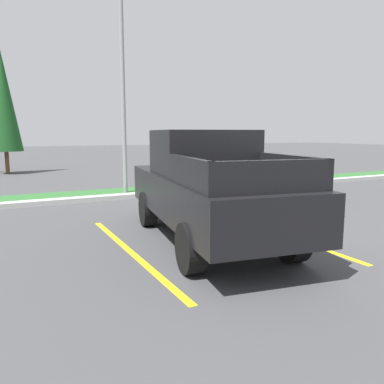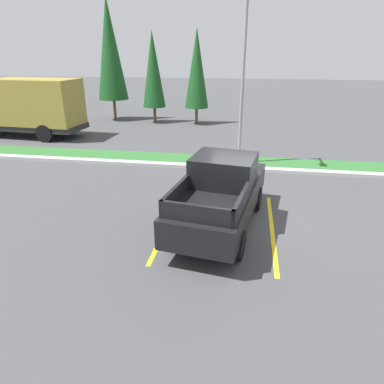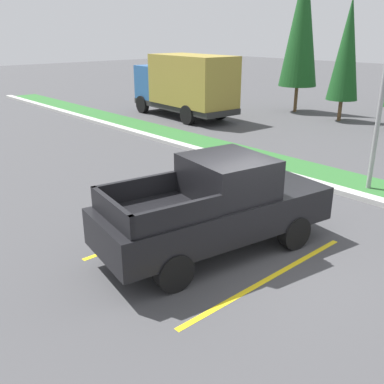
% 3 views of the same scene
% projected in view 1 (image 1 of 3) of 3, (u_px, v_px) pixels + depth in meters
% --- Properties ---
extents(ground_plane, '(120.00, 120.00, 0.00)m').
position_uv_depth(ground_plane, '(235.00, 231.00, 8.09)').
color(ground_plane, '#424244').
extents(parking_line_near, '(0.12, 4.80, 0.01)m').
position_uv_depth(parking_line_near, '(130.00, 252.00, 6.66)').
color(parking_line_near, yellow).
rests_on(parking_line_near, ground).
extents(parking_line_far, '(0.12, 4.80, 0.01)m').
position_uv_depth(parking_line_far, '(272.00, 231.00, 8.06)').
color(parking_line_far, yellow).
rests_on(parking_line_far, ground).
extents(curb_strip, '(56.00, 0.40, 0.15)m').
position_uv_depth(curb_strip, '(150.00, 194.00, 12.48)').
color(curb_strip, '#B2B2AD').
rests_on(curb_strip, ground).
extents(grass_median, '(56.00, 1.80, 0.06)m').
position_uv_depth(grass_median, '(139.00, 191.00, 13.46)').
color(grass_median, '#2D662D').
rests_on(grass_median, ground).
extents(pickup_truck_main, '(2.68, 5.45, 2.10)m').
position_uv_depth(pickup_truck_main, '(207.00, 187.00, 7.25)').
color(pickup_truck_main, black).
rests_on(pickup_truck_main, ground).
extents(street_light, '(0.24, 1.49, 7.49)m').
position_uv_depth(street_light, '(124.00, 62.00, 12.26)').
color(street_light, gray).
rests_on(street_light, ground).
extents(cypress_tree_center, '(1.66, 1.66, 6.38)m').
position_uv_depth(cypress_tree_center, '(3.00, 99.00, 19.06)').
color(cypress_tree_center, brown).
rests_on(cypress_tree_center, ground).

